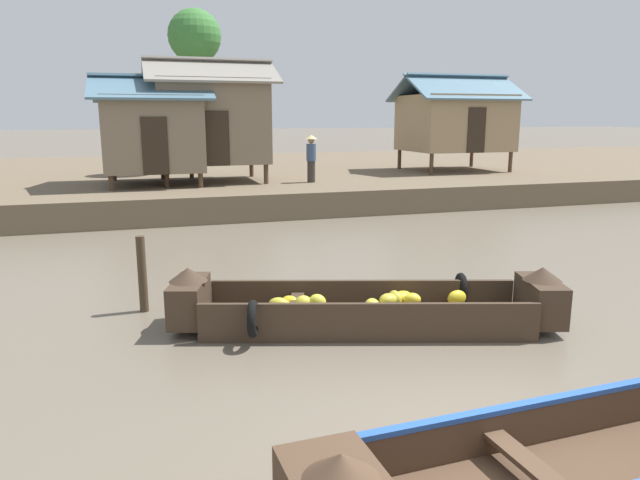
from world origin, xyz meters
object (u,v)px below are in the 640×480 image
stilt_house_left (152,131)px  stilt_house_mid_left (211,120)px  viewer_boat (633,453)px  stilt_house_mid_right (455,121)px  vendor_person (311,156)px  banana_boat (364,308)px  palm_tree_mid (195,38)px  mooring_post (142,274)px

stilt_house_left → stilt_house_mid_left: (2.00, 0.22, 0.39)m
viewer_boat → stilt_house_mid_right: 21.26m
vendor_person → banana_boat: bearing=-103.1°
banana_boat → vendor_person: vendor_person is taller
palm_tree_mid → viewer_boat: bearing=-86.3°
stilt_house_left → stilt_house_mid_left: 2.05m
viewer_boat → stilt_house_mid_left: size_ratio=1.38×
banana_boat → palm_tree_mid: bearing=91.9°
viewer_boat → stilt_house_mid_left: stilt_house_mid_left is taller
stilt_house_mid_left → banana_boat: bearing=-87.9°
viewer_boat → stilt_house_mid_left: 17.89m
palm_tree_mid → stilt_house_left: bearing=-117.5°
mooring_post → stilt_house_mid_left: bearing=77.3°
viewer_boat → stilt_house_mid_left: bearing=94.2°
banana_boat → stilt_house_mid_right: bearing=55.8°
banana_boat → palm_tree_mid: (-0.56, 16.93, 5.85)m
banana_boat → stilt_house_mid_right: size_ratio=1.20×
banana_boat → stilt_house_mid_right: stilt_house_mid_right is taller
viewer_boat → stilt_house_mid_right: bearing=64.0°
stilt_house_mid_left → palm_tree_mid: palm_tree_mid is taller
vendor_person → mooring_post: 11.96m
palm_tree_mid → vendor_person: bearing=-55.1°
palm_tree_mid → mooring_post: (-2.56, -15.16, -5.53)m
vendor_person → mooring_post: size_ratio=1.33×
palm_tree_mid → mooring_post: bearing=-99.6°
vendor_person → palm_tree_mid: bearing=124.9°
stilt_house_mid_left → palm_tree_mid: 4.70m
stilt_house_mid_left → stilt_house_mid_right: bearing=7.2°
stilt_house_left → mooring_post: (-0.63, -11.45, -1.99)m
stilt_house_mid_left → palm_tree_mid: (-0.07, 3.49, 3.15)m
stilt_house_left → stilt_house_mid_right: size_ratio=0.83×
palm_tree_mid → mooring_post: 16.34m
mooring_post → banana_boat: bearing=-29.5°
palm_tree_mid → vendor_person: (3.37, -4.83, -4.40)m
banana_boat → stilt_house_left: size_ratio=1.44×
stilt_house_mid_left → palm_tree_mid: bearing=91.2°
vendor_person → mooring_post: bearing=-119.9°
mooring_post → stilt_house_mid_right: bearing=44.7°
banana_boat → palm_tree_mid: palm_tree_mid is taller
palm_tree_mid → banana_boat: bearing=-88.1°
stilt_house_mid_left → viewer_boat: bearing=-85.8°
viewer_boat → palm_tree_mid: palm_tree_mid is taller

